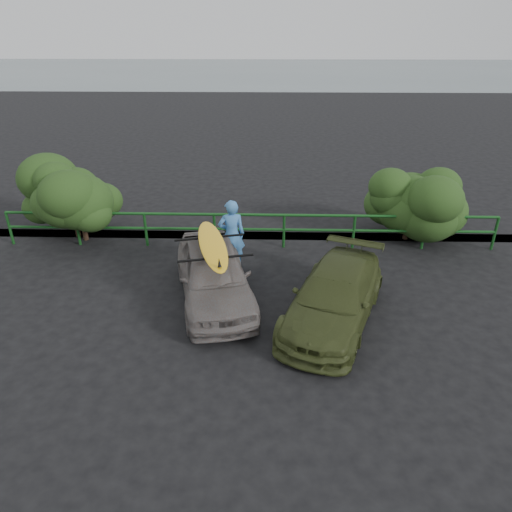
{
  "coord_description": "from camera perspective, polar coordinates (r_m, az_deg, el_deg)",
  "views": [
    {
      "loc": [
        0.53,
        -7.03,
        5.77
      ],
      "look_at": [
        0.27,
        2.42,
        1.0
      ],
      "focal_mm": 32.0,
      "sensor_mm": 36.0,
      "label": 1
    }
  ],
  "objects": [
    {
      "name": "shrub_left",
      "position": [
        14.29,
        -20.55,
        6.29
      ],
      "size": [
        3.2,
        2.4,
        2.35
      ],
      "primitive_type": null,
      "color": "#29471A",
      "rests_on": "ground"
    },
    {
      "name": "man",
      "position": [
        11.83,
        -3.07,
        2.66
      ],
      "size": [
        0.76,
        0.56,
        1.89
      ],
      "primitive_type": "imported",
      "rotation": [
        0.0,
        0.0,
        3.32
      ],
      "color": "#407DC1",
      "rests_on": "ground"
    },
    {
      "name": "surfboard",
      "position": [
        10.21,
        -5.48,
        1.43
      ],
      "size": [
        1.21,
        2.81,
        0.08
      ],
      "primitive_type": "ellipsoid",
      "rotation": [
        0.0,
        0.0,
        0.24
      ],
      "color": "yellow",
      "rests_on": "roof_rack"
    },
    {
      "name": "roof_rack",
      "position": [
        10.23,
        -5.46,
        1.09
      ],
      "size": [
        1.85,
        1.49,
        0.05
      ],
      "primitive_type": null,
      "rotation": [
        0.0,
        0.0,
        0.24
      ],
      "color": "black",
      "rests_on": "sedan"
    },
    {
      "name": "shrub_right",
      "position": [
        14.15,
        19.99,
        5.33
      ],
      "size": [
        3.2,
        2.4,
        1.96
      ],
      "primitive_type": null,
      "color": "#29471A",
      "rests_on": "ground"
    },
    {
      "name": "ground",
      "position": [
        9.12,
        -2.15,
        -12.53
      ],
      "size": [
        80.0,
        80.0,
        0.0
      ],
      "primitive_type": "plane",
      "color": "black"
    },
    {
      "name": "olive_vehicle",
      "position": [
        9.96,
        9.76,
        -5.05
      ],
      "size": [
        3.0,
        4.32,
        1.16
      ],
      "primitive_type": "imported",
      "rotation": [
        0.0,
        0.0,
        -0.38
      ],
      "color": "#3B441E",
      "rests_on": "ground"
    },
    {
      "name": "sedan",
      "position": [
        10.55,
        -5.3,
        -2.29
      ],
      "size": [
        2.45,
        4.16,
        1.33
      ],
      "primitive_type": "imported",
      "rotation": [
        0.0,
        0.0,
        0.24
      ],
      "color": "slate",
      "rests_on": "ground"
    },
    {
      "name": "guardrail",
      "position": [
        13.14,
        -0.86,
        3.23
      ],
      "size": [
        14.0,
        0.08,
        1.04
      ],
      "primitive_type": null,
      "color": "#154C19",
      "rests_on": "ground"
    },
    {
      "name": "ocean",
      "position": [
        67.28,
        1.19,
        21.87
      ],
      "size": [
        200.0,
        200.0,
        0.0
      ],
      "primitive_type": "plane",
      "color": "slate",
      "rests_on": "ground"
    }
  ]
}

